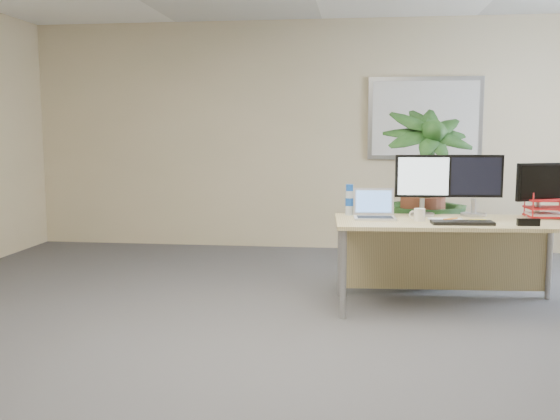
# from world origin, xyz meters

# --- Properties ---
(floor) EXTENTS (8.00, 8.00, 0.00)m
(floor) POSITION_xyz_m (0.00, 0.00, 0.00)
(floor) COLOR #444348
(floor) RESTS_ON ground
(back_wall) EXTENTS (7.00, 0.04, 2.70)m
(back_wall) POSITION_xyz_m (0.00, 4.00, 1.35)
(back_wall) COLOR beige
(back_wall) RESTS_ON floor
(whiteboard) EXTENTS (1.30, 0.04, 0.95)m
(whiteboard) POSITION_xyz_m (1.20, 3.97, 1.55)
(whiteboard) COLOR #A3A4A8
(whiteboard) RESTS_ON back_wall
(desk) EXTENTS (1.88, 0.88, 0.71)m
(desk) POSITION_xyz_m (1.19, 1.63, 0.56)
(desk) COLOR tan
(desk) RESTS_ON floor
(floor_plant) EXTENTS (1.05, 1.05, 1.50)m
(floor_plant) POSITION_xyz_m (1.03, 2.27, 0.75)
(floor_plant) COLOR #163A15
(floor_plant) RESTS_ON floor
(monitor_left) EXTENTS (0.45, 0.21, 0.50)m
(monitor_left) POSITION_xyz_m (0.98, 1.79, 1.00)
(monitor_left) COLOR #A7A6AB
(monitor_left) RESTS_ON desk
(monitor_right) EXTENTS (0.45, 0.21, 0.50)m
(monitor_right) POSITION_xyz_m (1.40, 1.82, 1.00)
(monitor_right) COLOR #A7A6AB
(monitor_right) RESTS_ON desk
(monitor_dark) EXTENTS (0.38, 0.18, 0.44)m
(monitor_dark) POSITION_xyz_m (1.90, 1.78, 0.96)
(monitor_dark) COLOR #A7A6AB
(monitor_dark) RESTS_ON desk
(laptop) EXTENTS (0.34, 0.31, 0.24)m
(laptop) POSITION_xyz_m (0.58, 1.58, 0.77)
(laptop) COLOR silver
(laptop) RESTS_ON desk
(keyboard) EXTENTS (0.47, 0.18, 0.03)m
(keyboard) POSITION_xyz_m (1.23, 1.33, 0.72)
(keyboard) COLOR black
(keyboard) RESTS_ON desk
(coffee_mug) EXTENTS (0.13, 0.09, 0.10)m
(coffee_mug) POSITION_xyz_m (0.92, 1.47, 0.76)
(coffee_mug) COLOR silver
(coffee_mug) RESTS_ON desk
(spiral_notebook) EXTENTS (0.26, 0.20, 0.01)m
(spiral_notebook) POSITION_xyz_m (1.13, 1.51, 0.71)
(spiral_notebook) COLOR silver
(spiral_notebook) RESTS_ON desk
(orange_pen) EXTENTS (0.12, 0.09, 0.01)m
(orange_pen) POSITION_xyz_m (1.17, 1.50, 0.72)
(orange_pen) COLOR orange
(orange_pen) RESTS_ON spiral_notebook
(yellow_highlighter) EXTENTS (0.13, 0.04, 0.02)m
(yellow_highlighter) POSITION_xyz_m (1.37, 1.49, 0.72)
(yellow_highlighter) COLOR yellow
(yellow_highlighter) RESTS_ON desk
(water_bottle) EXTENTS (0.07, 0.07, 0.26)m
(water_bottle) POSITION_xyz_m (0.38, 1.75, 0.83)
(water_bottle) COLOR silver
(water_bottle) RESTS_ON desk
(letter_tray) EXTENTS (0.32, 0.25, 0.15)m
(letter_tray) POSITION_xyz_m (1.96, 1.79, 0.77)
(letter_tray) COLOR red
(letter_tray) RESTS_ON desk
(stapler) EXTENTS (0.16, 0.05, 0.05)m
(stapler) POSITION_xyz_m (1.70, 1.31, 0.73)
(stapler) COLOR black
(stapler) RESTS_ON desk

